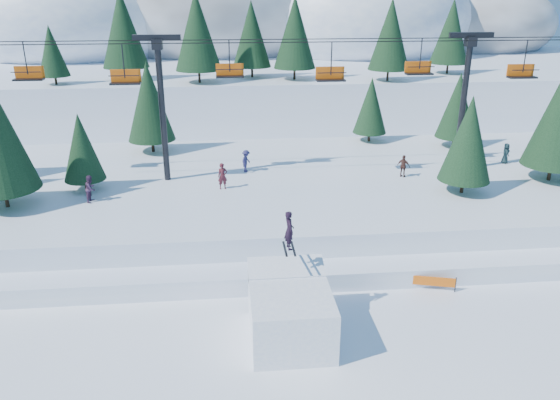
{
  "coord_description": "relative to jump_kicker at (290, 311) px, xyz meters",
  "views": [
    {
      "loc": [
        -4.51,
        -20.74,
        15.56
      ],
      "look_at": [
        -1.85,
        6.0,
        5.2
      ],
      "focal_mm": 35.0,
      "sensor_mm": 36.0,
      "label": 1
    }
  ],
  "objects": [
    {
      "name": "chairlift",
      "position": [
        3.08,
        16.83,
        7.92
      ],
      "size": [
        46.0,
        3.21,
        10.28
      ],
      "color": "black",
      "rests_on": "mid_shelf"
    },
    {
      "name": "ground",
      "position": [
        1.84,
        -1.22,
        -1.4
      ],
      "size": [
        160.0,
        160.0,
        0.0
      ],
      "primitive_type": "plane",
      "color": "white",
      "rests_on": "ground"
    },
    {
      "name": "banner_far",
      "position": [
        11.38,
        4.18,
        -0.86
      ],
      "size": [
        2.86,
        0.15,
        0.9
      ],
      "color": "black",
      "rests_on": "ground"
    },
    {
      "name": "distant_skiers",
      "position": [
        1.07,
        15.84,
        1.97
      ],
      "size": [
        32.16,
        6.43,
        1.86
      ],
      "color": "#26244D",
      "rests_on": "mid_shelf"
    },
    {
      "name": "mountain_ridge",
      "position": [
        -3.24,
        72.12,
        8.24
      ],
      "size": [
        119.0,
        60.24,
        26.46
      ],
      "color": "white",
      "rests_on": "ground"
    },
    {
      "name": "conifer_stand",
      "position": [
        4.0,
        17.65,
        5.71
      ],
      "size": [
        62.38,
        17.54,
        10.11
      ],
      "color": "black",
      "rests_on": "mid_shelf"
    },
    {
      "name": "mid_shelf",
      "position": [
        1.84,
        16.78,
        -0.15
      ],
      "size": [
        70.0,
        22.0,
        2.5
      ],
      "primitive_type": "cube",
      "color": "white",
      "rests_on": "ground"
    },
    {
      "name": "banner_near",
      "position": [
        8.17,
        3.57,
        -0.86
      ],
      "size": [
        2.76,
        0.78,
        0.9
      ],
      "color": "black",
      "rests_on": "ground"
    },
    {
      "name": "jump_kicker",
      "position": [
        0.0,
        0.0,
        0.0
      ],
      "size": [
        3.77,
        5.14,
        5.9
      ],
      "color": "white",
      "rests_on": "ground"
    },
    {
      "name": "berm",
      "position": [
        1.84,
        6.78,
        -0.85
      ],
      "size": [
        70.0,
        6.0,
        1.1
      ],
      "primitive_type": "cube",
      "color": "white",
      "rests_on": "ground"
    }
  ]
}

